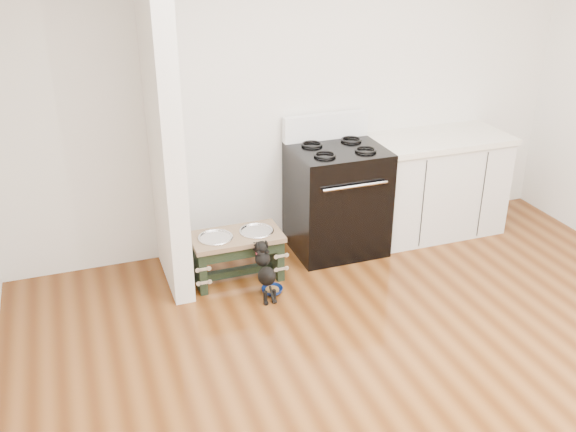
% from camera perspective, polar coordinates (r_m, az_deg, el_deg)
% --- Properties ---
extents(ground, '(5.00, 5.00, 0.00)m').
position_cam_1_polar(ground, '(4.04, 13.58, -16.86)').
color(ground, '#4F270E').
rests_on(ground, ground).
extents(room_shell, '(5.00, 5.00, 5.00)m').
position_cam_1_polar(room_shell, '(3.22, 16.47, 5.24)').
color(room_shell, silver).
rests_on(room_shell, ground).
extents(partition_wall, '(0.15, 0.80, 2.70)m').
position_cam_1_polar(partition_wall, '(4.76, -11.10, 8.69)').
color(partition_wall, silver).
rests_on(partition_wall, ground).
extents(oven_range, '(0.76, 0.69, 1.14)m').
position_cam_1_polar(oven_range, '(5.49, 4.33, 1.65)').
color(oven_range, black).
rests_on(oven_range, ground).
extents(cabinet_run, '(1.24, 0.64, 0.91)m').
position_cam_1_polar(cabinet_run, '(5.96, 12.92, 2.72)').
color(cabinet_run, silver).
rests_on(cabinet_run, ground).
extents(dog_feeder, '(0.71, 0.38, 0.41)m').
position_cam_1_polar(dog_feeder, '(5.09, -4.56, -2.83)').
color(dog_feeder, black).
rests_on(dog_feeder, ground).
extents(puppy, '(0.13, 0.37, 0.44)m').
position_cam_1_polar(puppy, '(4.87, -2.05, -4.74)').
color(puppy, black).
rests_on(puppy, ground).
extents(floor_bowl, '(0.17, 0.17, 0.05)m').
position_cam_1_polar(floor_bowl, '(5.00, -1.42, -6.64)').
color(floor_bowl, '#0B1D53').
rests_on(floor_bowl, ground).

